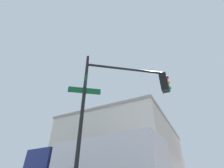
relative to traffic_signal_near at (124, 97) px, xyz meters
The scene contains 2 objects.
traffic_signal_near is the anchor object (origin of this frame).
building_stucco 28.35m from the traffic_signal_near, 111.68° to the left, with size 17.16×25.55×11.35m.
Camera 1 is at (-4.08, -10.21, 1.47)m, focal length 25.27 mm.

